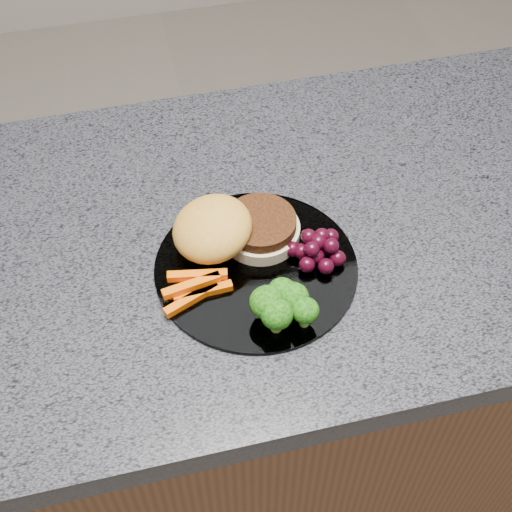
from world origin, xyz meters
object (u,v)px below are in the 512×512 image
Objects in this scene: plate at (256,267)px; island_cabinet at (295,387)px; burger at (230,231)px; grape_bunch at (318,249)px.

island_cabinet is at bearing 36.66° from plate.
island_cabinet is 6.58× the size of burger.
plate is (-0.09, -0.07, 0.47)m from island_cabinet.
plate is 3.44× the size of grape_bunch.
island_cabinet is 0.51m from burger.
burger is at bearing 117.89° from plate.
burger reaches higher than island_cabinet.
plate reaches higher than island_cabinet.
burger is (-0.12, -0.02, 0.50)m from island_cabinet.
plate is 0.06m from burger.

